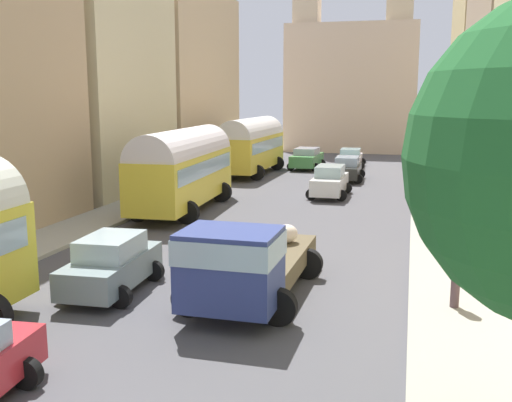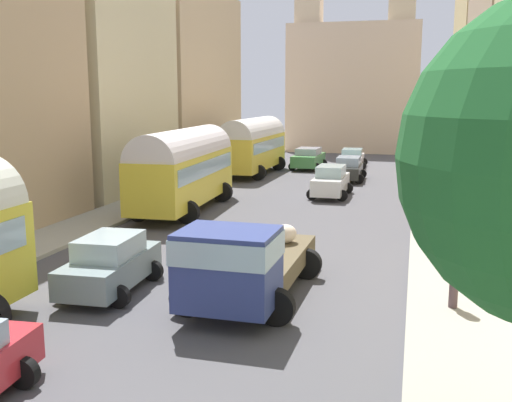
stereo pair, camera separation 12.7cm
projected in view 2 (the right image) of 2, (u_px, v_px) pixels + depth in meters
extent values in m
plane|color=#4D4C50|center=(291.00, 203.00, 30.47)|extent=(154.00, 154.00, 0.00)
cube|color=#AAA998|center=(160.00, 196.00, 32.31)|extent=(2.50, 70.00, 0.14)
cube|color=#9A9788|center=(439.00, 209.00, 28.62)|extent=(2.50, 70.00, 0.14)
cube|color=beige|center=(106.00, 72.00, 33.00)|extent=(4.46, 9.66, 13.43)
cube|color=#D6B78B|center=(185.00, 80.00, 44.63)|extent=(4.81, 13.41, 13.05)
cube|color=tan|center=(502.00, 72.00, 39.93)|extent=(5.88, 13.49, 13.96)
cube|color=beige|center=(355.00, 89.00, 58.46)|extent=(12.32, 7.60, 12.02)
cube|color=beige|center=(308.00, 63.00, 57.33)|extent=(2.39, 2.39, 16.84)
cube|color=beige|center=(400.00, 62.00, 55.13)|extent=(2.39, 2.39, 16.84)
cube|color=yellow|center=(184.00, 177.00, 28.21)|extent=(2.75, 8.99, 2.24)
cylinder|color=silver|center=(183.00, 154.00, 28.01)|extent=(2.70, 8.81, 2.32)
cube|color=#99B7C6|center=(184.00, 167.00, 28.12)|extent=(2.77, 8.28, 0.72)
cylinder|color=black|center=(181.00, 191.00, 31.29)|extent=(1.00, 0.35, 1.00)
cylinder|color=black|center=(223.00, 192.00, 30.81)|extent=(1.00, 0.35, 1.00)
cylinder|color=black|center=(139.00, 210.00, 25.99)|extent=(1.00, 0.35, 1.00)
cylinder|color=black|center=(188.00, 212.00, 25.52)|extent=(1.00, 0.35, 1.00)
cube|color=gold|center=(253.00, 151.00, 41.11)|extent=(2.62, 8.72, 2.21)
cylinder|color=silver|center=(253.00, 135.00, 40.92)|extent=(2.57, 8.54, 2.37)
cube|color=#99B7C6|center=(253.00, 144.00, 41.03)|extent=(2.65, 8.03, 0.71)
cylinder|color=black|center=(249.00, 163.00, 44.16)|extent=(1.00, 0.35, 1.00)
cylinder|color=black|center=(279.00, 164.00, 43.53)|extent=(1.00, 0.35, 1.00)
cylinder|color=black|center=(225.00, 171.00, 39.09)|extent=(1.00, 0.35, 1.00)
cylinder|color=black|center=(258.00, 173.00, 38.45)|extent=(1.00, 0.35, 1.00)
cube|color=navy|center=(228.00, 268.00, 14.25)|extent=(2.32, 1.87, 1.87)
cube|color=#99B7C6|center=(228.00, 247.00, 14.16)|extent=(2.36, 1.95, 0.60)
cube|color=brown|center=(263.00, 260.00, 17.41)|extent=(2.35, 4.60, 0.55)
ellipsoid|color=beige|center=(257.00, 240.00, 17.43)|extent=(0.80, 0.94, 0.56)
ellipsoid|color=beige|center=(244.00, 255.00, 15.97)|extent=(1.14, 1.04, 0.48)
ellipsoid|color=beige|center=(284.00, 234.00, 18.18)|extent=(1.03, 1.06, 0.58)
ellipsoid|color=beige|center=(246.00, 240.00, 15.96)|extent=(0.80, 0.97, 0.54)
ellipsoid|color=beige|center=(256.00, 236.00, 16.59)|extent=(1.12, 0.98, 0.50)
cylinder|color=black|center=(276.00, 307.00, 14.30)|extent=(0.90, 0.32, 0.90)
cylinder|color=black|center=(188.00, 298.00, 14.91)|extent=(0.90, 0.32, 0.90)
cylinder|color=black|center=(307.00, 264.00, 17.95)|extent=(0.90, 0.32, 0.90)
cylinder|color=black|center=(234.00, 258.00, 18.56)|extent=(0.90, 0.32, 0.90)
cube|color=silver|center=(331.00, 184.00, 32.28)|extent=(1.59, 4.15, 0.85)
cube|color=#9FBBBB|center=(331.00, 171.00, 32.15)|extent=(1.39, 2.16, 0.58)
cylinder|color=black|center=(342.00, 196.00, 30.93)|extent=(0.60, 0.21, 0.60)
cylinder|color=black|center=(312.00, 194.00, 31.33)|extent=(0.60, 0.21, 0.60)
cylinder|color=black|center=(348.00, 188.00, 33.37)|extent=(0.60, 0.21, 0.60)
cylinder|color=black|center=(320.00, 187.00, 33.77)|extent=(0.60, 0.21, 0.60)
cube|color=#272723|center=(348.00, 171.00, 38.28)|extent=(1.67, 4.08, 0.72)
cube|color=#96ADC6|center=(349.00, 161.00, 38.17)|extent=(1.44, 2.13, 0.56)
cylinder|color=black|center=(359.00, 179.00, 36.95)|extent=(0.60, 0.21, 0.60)
cylinder|color=black|center=(334.00, 178.00, 37.33)|extent=(0.60, 0.21, 0.60)
cylinder|color=black|center=(362.00, 174.00, 39.35)|extent=(0.60, 0.21, 0.60)
cylinder|color=black|center=(338.00, 173.00, 39.73)|extent=(0.60, 0.21, 0.60)
cube|color=silver|center=(352.00, 159.00, 45.23)|extent=(1.80, 4.24, 0.68)
cube|color=#90BEC5|center=(352.00, 152.00, 45.13)|extent=(1.53, 2.23, 0.47)
cylinder|color=black|center=(362.00, 166.00, 43.86)|extent=(0.60, 0.21, 0.60)
cylinder|color=black|center=(340.00, 165.00, 44.22)|extent=(0.60, 0.21, 0.60)
cylinder|color=black|center=(364.00, 162.00, 46.35)|extent=(0.60, 0.21, 0.60)
cylinder|color=black|center=(342.00, 161.00, 46.71)|extent=(0.60, 0.21, 0.60)
cylinder|color=black|center=(24.00, 373.00, 11.25)|extent=(0.60, 0.21, 0.60)
cube|color=gray|center=(111.00, 269.00, 16.72)|extent=(1.76, 3.87, 0.77)
cube|color=#A3BAC0|center=(110.00, 246.00, 16.60)|extent=(1.48, 2.04, 0.57)
cylinder|color=black|center=(104.00, 268.00, 18.07)|extent=(0.60, 0.21, 0.60)
cylinder|color=black|center=(153.00, 271.00, 17.75)|extent=(0.60, 0.21, 0.60)
cylinder|color=black|center=(64.00, 293.00, 15.81)|extent=(0.60, 0.21, 0.60)
cylinder|color=black|center=(119.00, 297.00, 15.48)|extent=(0.60, 0.21, 0.60)
cube|color=#468B47|center=(308.00, 160.00, 44.32)|extent=(1.92, 4.36, 0.82)
cube|color=#A3ACC0|center=(308.00, 151.00, 44.21)|extent=(1.64, 2.29, 0.48)
cylinder|color=black|center=(300.00, 163.00, 45.90)|extent=(0.60, 0.21, 0.60)
cylinder|color=black|center=(323.00, 163.00, 45.40)|extent=(0.60, 0.21, 0.60)
cylinder|color=black|center=(292.00, 167.00, 43.39)|extent=(0.60, 0.21, 0.60)
cylinder|color=black|center=(317.00, 167.00, 42.88)|extent=(0.60, 0.21, 0.60)
cylinder|color=#716353|center=(451.00, 241.00, 22.31)|extent=(0.20, 0.20, 0.14)
cylinder|color=#716353|center=(452.00, 228.00, 22.22)|extent=(0.29, 0.29, 0.88)
cylinder|color=#346581|center=(453.00, 209.00, 22.09)|extent=(0.45, 0.45, 0.57)
sphere|color=tan|center=(454.00, 198.00, 22.02)|extent=(0.23, 0.23, 0.23)
cylinder|color=#1C294A|center=(464.00, 230.00, 24.17)|extent=(0.21, 0.21, 0.14)
cylinder|color=#1C294A|center=(465.00, 219.00, 24.09)|extent=(0.27, 0.27, 0.79)
cylinder|color=silver|center=(466.00, 202.00, 23.97)|extent=(0.41, 0.41, 0.56)
sphere|color=tan|center=(466.00, 193.00, 23.90)|extent=(0.23, 0.23, 0.23)
cylinder|color=#594246|center=(452.00, 310.00, 15.20)|extent=(0.19, 0.19, 0.14)
cylinder|color=#594246|center=(453.00, 292.00, 15.11)|extent=(0.24, 0.24, 0.81)
cylinder|color=#973535|center=(455.00, 265.00, 14.99)|extent=(0.36, 0.36, 0.60)
sphere|color=tan|center=(456.00, 249.00, 14.91)|extent=(0.23, 0.23, 0.23)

